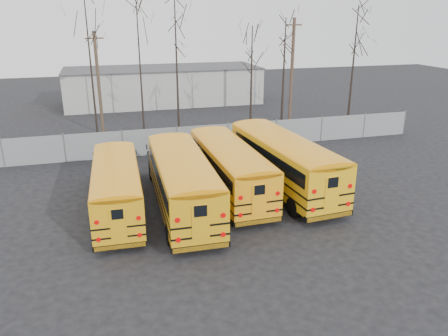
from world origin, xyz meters
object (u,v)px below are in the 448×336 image
object	(u,v)px
bus_b	(182,177)
utility_pole_left	(99,83)
bus_d	(282,158)
bus_a	(116,183)
bus_c	(229,164)
utility_pole_right	(292,70)

from	to	relation	value
bus_b	utility_pole_left	bearing A→B (deg)	103.82
bus_d	bus_b	bearing A→B (deg)	-171.86
bus_a	utility_pole_left	bearing A→B (deg)	93.44
bus_b	bus_c	xyz separation A→B (m)	(3.02, 1.50, -0.07)
utility_pole_left	bus_c	bearing A→B (deg)	-85.53
bus_b	utility_pole_left	distance (m)	17.82
bus_c	utility_pole_right	world-z (taller)	utility_pole_right
bus_c	bus_a	bearing A→B (deg)	-172.72
bus_c	bus_d	world-z (taller)	bus_d
bus_b	bus_d	bearing A→B (deg)	14.17
utility_pole_left	utility_pole_right	world-z (taller)	utility_pole_right
bus_d	utility_pole_right	size ratio (longest dim) A/B	1.24
bus_a	bus_b	distance (m)	3.38
bus_b	bus_c	distance (m)	3.38
bus_c	utility_pole_right	distance (m)	19.55
bus_b	bus_c	size ratio (longest dim) A/B	1.04
bus_b	utility_pole_left	size ratio (longest dim) A/B	1.32
bus_b	utility_pole_left	xyz separation A→B (m)	(-3.72, 17.23, 2.59)
bus_c	bus_d	bearing A→B (deg)	-2.84
bus_d	utility_pole_left	bearing A→B (deg)	117.81
bus_a	bus_b	world-z (taller)	bus_b
bus_d	utility_pole_right	xyz separation A→B (m)	(7.69, 16.01, 3.02)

